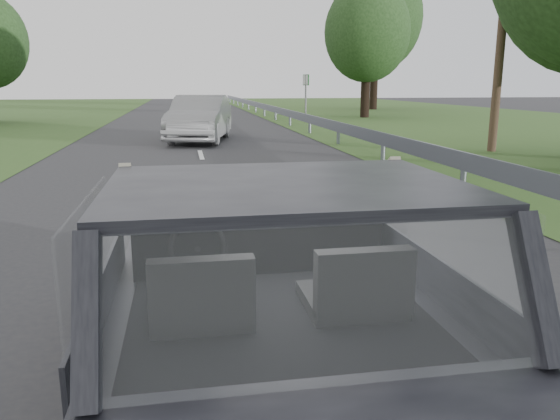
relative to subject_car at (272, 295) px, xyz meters
name	(u,v)px	position (x,y,z in m)	size (l,w,h in m)	color
ground	(273,409)	(0.00, 0.00, -0.72)	(140.00, 140.00, 0.00)	#383838
subject_car	(272,295)	(0.00, 0.00, 0.00)	(1.80, 4.00, 1.45)	black
dashboard	(257,242)	(0.00, 0.62, 0.12)	(1.58, 0.45, 0.30)	black
driver_seat	(202,292)	(-0.40, -0.29, 0.16)	(0.50, 0.72, 0.42)	black
passenger_seat	(357,282)	(0.40, -0.29, 0.16)	(0.50, 0.72, 0.42)	black
steering_wheel	(198,248)	(-0.40, 0.33, 0.20)	(0.36, 0.36, 0.04)	black
cat	(296,207)	(0.27, 0.64, 0.35)	(0.52, 0.16, 0.23)	gray
guardrail	(379,138)	(4.30, 10.00, -0.15)	(0.05, 90.00, 0.32)	gray
other_car	(200,118)	(0.12, 15.75, 0.04)	(1.83, 4.62, 1.52)	#A4A4A6
highway_sign	(306,97)	(6.15, 26.45, 0.46)	(0.09, 0.95, 2.37)	#11521C
utility_pole	(503,16)	(8.20, 11.40, 2.96)	(0.24, 0.24, 7.37)	brown
tree_2	(367,52)	(9.85, 27.48, 2.88)	(4.76, 4.76, 7.21)	#1A3214
tree_3	(376,40)	(13.72, 36.96, 4.31)	(6.65, 6.65, 10.07)	#1A3214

